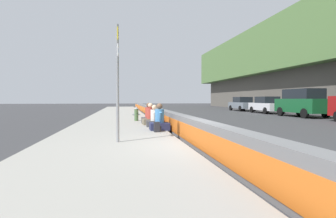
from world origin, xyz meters
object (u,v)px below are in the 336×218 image
at_px(seated_person_foreground, 159,122).
at_px(parked_car_fourth, 267,105).
at_px(parked_car_midline, 242,104).
at_px(seated_person_middle, 154,120).
at_px(seated_person_rear, 150,118).
at_px(backpack, 157,127).
at_px(fire_hydrant, 136,114).
at_px(route_sign_post, 118,75).
at_px(parked_car_third, 302,102).
at_px(seated_person_far, 149,116).

height_order(seated_person_foreground, parked_car_fourth, parked_car_fourth).
bearing_deg(parked_car_midline, seated_person_middle, 144.89).
distance_m(seated_person_rear, parked_car_midline, 21.86).
height_order(seated_person_rear, backpack, seated_person_rear).
xyz_separation_m(fire_hydrant, seated_person_middle, (-3.50, -0.69, -0.12)).
distance_m(seated_person_rear, backpack, 3.20).
distance_m(route_sign_post, backpack, 3.38).
height_order(parked_car_third, parked_car_midline, parked_car_third).
xyz_separation_m(route_sign_post, parked_car_fourth, (17.23, -14.64, -1.35)).
bearing_deg(seated_person_foreground, fire_hydrant, 8.49).
relative_size(seated_person_middle, parked_car_third, 0.22).
height_order(backpack, parked_car_midline, parked_car_midline).
bearing_deg(fire_hydrant, route_sign_post, 173.19).
xyz_separation_m(route_sign_post, parked_car_midline, (23.05, -14.68, -1.35)).
relative_size(seated_person_foreground, parked_car_fourth, 0.25).
xyz_separation_m(seated_person_middle, parked_car_third, (7.02, -12.92, 0.72)).
bearing_deg(seated_person_foreground, parked_car_third, -56.55).
relative_size(seated_person_foreground, seated_person_middle, 1.09).
bearing_deg(parked_car_third, seated_person_far, 110.56).
height_order(route_sign_post, fire_hydrant, route_sign_post).
height_order(seated_person_middle, backpack, seated_person_middle).
distance_m(fire_hydrant, parked_car_midline, 20.35).
relative_size(fire_hydrant, parked_car_midline, 0.20).
relative_size(route_sign_post, parked_car_midline, 0.80).
xyz_separation_m(seated_person_middle, seated_person_rear, (1.05, 0.08, 0.02)).
bearing_deg(parked_car_midline, backpack, 147.52).
xyz_separation_m(parked_car_fourth, parked_car_midline, (5.83, -0.04, 0.00)).
distance_m(backpack, parked_car_midline, 24.52).
distance_m(route_sign_post, parked_car_third, 18.61).
bearing_deg(backpack, route_sign_post, 147.49).
relative_size(seated_person_rear, backpack, 2.79).
bearing_deg(seated_person_rear, backpack, 179.10).
bearing_deg(parked_car_midline, fire_hydrant, 137.61).
bearing_deg(seated_person_rear, seated_person_foreground, -176.86).
xyz_separation_m(seated_person_foreground, seated_person_middle, (1.48, 0.05, -0.03)).
relative_size(seated_person_rear, seated_person_far, 1.00).
xyz_separation_m(seated_person_foreground, parked_car_fourth, (14.18, -12.93, 0.36)).
distance_m(parked_car_third, parked_car_midline, 11.52).
bearing_deg(seated_person_middle, fire_hydrant, 11.15).
bearing_deg(parked_car_fourth, parked_car_third, 179.28).
xyz_separation_m(seated_person_middle, parked_car_midline, (18.53, -13.03, 0.39)).
bearing_deg(route_sign_post, seated_person_far, -13.28).
height_order(seated_person_rear, parked_car_midline, parked_car_midline).
height_order(fire_hydrant, parked_car_fourth, parked_car_fourth).
xyz_separation_m(backpack, parked_car_third, (9.17, -13.05, 0.85)).
bearing_deg(fire_hydrant, seated_person_middle, -168.85).
height_order(seated_person_middle, parked_car_fourth, parked_car_fourth).
height_order(seated_person_far, backpack, seated_person_far).
xyz_separation_m(seated_person_far, parked_car_third, (4.87, -12.99, 0.69)).
height_order(backpack, parked_car_third, parked_car_third).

